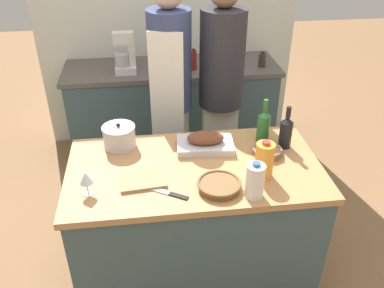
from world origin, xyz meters
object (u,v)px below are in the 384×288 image
(wicker_basket, at_px, (219,185))
(condiment_bottle_short, at_px, (194,60))
(milk_jug, at_px, (255,181))
(juice_jug, at_px, (264,160))
(wine_bottle_dark, at_px, (286,131))
(person_cook_guest, at_px, (221,87))
(stock_pot, at_px, (119,137))
(knife_chef, at_px, (166,192))
(roasting_pan, at_px, (205,142))
(condiment_bottle_tall, at_px, (262,60))
(person_cook_aproned, at_px, (171,89))
(mixing_bowl, at_px, (267,151))
(wine_glass_left, at_px, (86,178))
(stand_mixer, at_px, (125,56))
(wine_bottle_green, at_px, (263,125))
(cutting_board, at_px, (143,180))

(wicker_basket, bearing_deg, condiment_bottle_short, 87.15)
(milk_jug, relative_size, condiment_bottle_short, 1.10)
(juice_jug, relative_size, condiment_bottle_short, 1.19)
(milk_jug, relative_size, wine_bottle_dark, 0.77)
(juice_jug, xyz_separation_m, person_cook_guest, (-0.06, 0.97, 0.01))
(wicker_basket, relative_size, stock_pot, 1.17)
(knife_chef, bearing_deg, roasting_pan, 55.83)
(wicker_basket, height_order, condiment_bottle_short, condiment_bottle_short)
(knife_chef, relative_size, condiment_bottle_tall, 1.84)
(condiment_bottle_tall, height_order, person_cook_aproned, person_cook_aproned)
(juice_jug, distance_m, person_cook_aproned, 1.04)
(mixing_bowl, height_order, milk_jug, milk_jug)
(roasting_pan, distance_m, wine_glass_left, 0.77)
(wine_glass_left, relative_size, knife_chef, 0.54)
(milk_jug, height_order, stand_mixer, stand_mixer)
(wicker_basket, xyz_separation_m, wine_bottle_green, (0.36, 0.46, 0.09))
(wicker_basket, relative_size, juice_jug, 1.05)
(wine_bottle_dark, xyz_separation_m, wine_glass_left, (-1.17, -0.32, -0.01))
(wicker_basket, bearing_deg, mixing_bowl, 39.77)
(stock_pot, relative_size, person_cook_aproned, 0.11)
(milk_jug, xyz_separation_m, stand_mixer, (-0.67, 1.76, 0.07))
(wine_glass_left, bearing_deg, stock_pot, 70.99)
(wine_glass_left, bearing_deg, stand_mixer, 83.54)
(wicker_basket, relative_size, mixing_bowl, 1.33)
(condiment_bottle_short, bearing_deg, stand_mixer, -179.92)
(wine_bottle_dark, height_order, person_cook_guest, person_cook_guest)
(cutting_board, distance_m, stand_mixer, 1.58)
(roasting_pan, distance_m, juice_jug, 0.43)
(stock_pot, height_order, juice_jug, juice_jug)
(wicker_basket, xyz_separation_m, juice_jug, (0.26, 0.08, 0.08))
(roasting_pan, relative_size, milk_jug, 1.73)
(juice_jug, relative_size, knife_chef, 0.90)
(milk_jug, xyz_separation_m, condiment_bottle_short, (-0.08, 1.76, 0.00))
(wicker_basket, xyz_separation_m, mixing_bowl, (0.35, 0.29, 0.00))
(roasting_pan, height_order, condiment_bottle_tall, condiment_bottle_tall)
(wine_glass_left, bearing_deg, person_cook_aproned, 62.21)
(cutting_board, xyz_separation_m, condiment_bottle_short, (0.49, 1.57, 0.09))
(wine_bottle_green, relative_size, knife_chef, 1.13)
(condiment_bottle_short, bearing_deg, roasting_pan, -94.27)
(stock_pot, xyz_separation_m, knife_chef, (0.25, -0.50, -0.07))
(stock_pot, height_order, milk_jug, milk_jug)
(roasting_pan, relative_size, wine_glass_left, 2.63)
(juice_jug, xyz_separation_m, person_cook_aproned, (-0.43, 0.95, 0.02))
(wine_glass_left, bearing_deg, juice_jug, 2.24)
(wine_bottle_dark, bearing_deg, person_cook_guest, 111.93)
(milk_jug, xyz_separation_m, condiment_bottle_tall, (0.53, 1.76, -0.02))
(wine_bottle_dark, bearing_deg, knife_chef, -154.50)
(wine_bottle_dark, height_order, person_cook_aproned, person_cook_aproned)
(person_cook_aproned, bearing_deg, stock_pot, -109.21)
(juice_jug, distance_m, person_cook_guest, 0.97)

